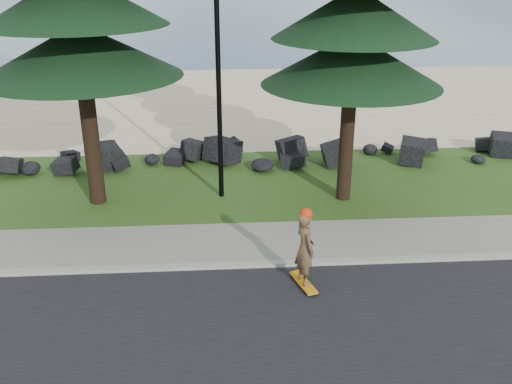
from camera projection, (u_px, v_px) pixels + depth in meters
ground at (223, 249)px, 13.68m from camera, size 160.00×160.00×0.00m
road at (227, 378)px, 9.55m from camera, size 160.00×7.00×0.02m
kerb at (223, 266)px, 12.83m from camera, size 160.00×0.20×0.10m
sidewalk at (223, 243)px, 13.85m from camera, size 160.00×2.00×0.08m
beach_sand at (219, 101)px, 26.98m from camera, size 160.00×15.00×0.01m
ocean at (217, 17)px, 60.47m from camera, size 160.00×58.00×0.01m
seawall_boulders at (221, 167)px, 18.82m from camera, size 60.00×2.40×1.10m
lamp_post at (218, 52)px, 14.99m from camera, size 0.25×0.14×8.14m
skateboarder at (305, 249)px, 11.79m from camera, size 0.54×1.00×1.81m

